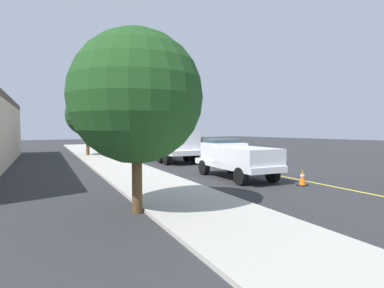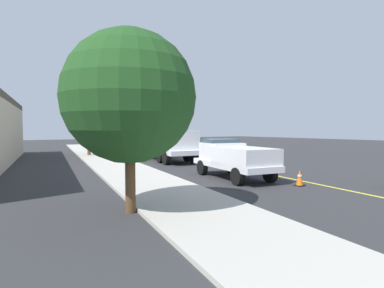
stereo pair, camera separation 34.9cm
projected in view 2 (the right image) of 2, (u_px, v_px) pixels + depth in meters
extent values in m
plane|color=#2D2D30|center=(202.00, 160.00, 26.09)|extent=(120.00, 120.00, 0.00)
cube|color=#B2ADA3|center=(113.00, 164.00, 23.03)|extent=(59.79, 13.32, 0.12)
cube|color=yellow|center=(202.00, 160.00, 26.09)|extent=(49.36, 8.30, 0.01)
cube|color=white|center=(168.00, 150.00, 25.85)|extent=(8.50, 3.80, 0.36)
cube|color=white|center=(157.00, 140.00, 28.20)|extent=(2.97, 2.75, 1.60)
cube|color=#384C56|center=(157.00, 132.00, 28.34)|extent=(2.12, 2.37, 0.64)
cube|color=white|center=(172.00, 142.00, 24.93)|extent=(5.59, 3.32, 1.80)
cube|color=white|center=(178.00, 108.00, 24.16)|extent=(1.60, 1.06, 3.41)
cube|color=white|center=(177.00, 87.00, 26.11)|extent=(2.54, 1.59, 0.89)
cube|color=white|center=(177.00, 87.00, 27.44)|extent=(0.90, 0.90, 0.90)
cube|color=yellow|center=(177.00, 80.00, 27.41)|extent=(0.36, 0.24, 0.60)
cylinder|color=black|center=(145.00, 152.00, 28.01)|extent=(1.08, 0.50, 1.04)
cylinder|color=black|center=(168.00, 152.00, 28.95)|extent=(1.08, 0.50, 1.04)
cylinder|color=black|center=(160.00, 156.00, 24.06)|extent=(1.08, 0.50, 1.04)
cylinder|color=black|center=(187.00, 155.00, 25.00)|extent=(1.08, 0.50, 1.04)
cylinder|color=black|center=(166.00, 158.00, 22.87)|extent=(1.08, 0.50, 1.04)
cylinder|color=black|center=(194.00, 157.00, 23.81)|extent=(1.08, 0.50, 1.04)
cube|color=white|center=(234.00, 164.00, 16.62)|extent=(5.87, 2.98, 0.30)
cube|color=white|center=(222.00, 152.00, 17.71)|extent=(2.30, 2.23, 1.10)
cube|color=#384C56|center=(220.00, 144.00, 17.87)|extent=(1.61, 1.96, 0.56)
cube|color=white|center=(244.00, 159.00, 15.69)|extent=(3.66, 2.62, 1.10)
cylinder|color=black|center=(202.00, 168.00, 17.92)|extent=(0.88, 0.43, 0.84)
cylinder|color=black|center=(230.00, 166.00, 18.71)|extent=(0.88, 0.43, 0.84)
cylinder|color=black|center=(238.00, 176.00, 14.56)|extent=(0.88, 0.43, 0.84)
cylinder|color=black|center=(270.00, 174.00, 15.35)|extent=(0.88, 0.43, 0.84)
cube|color=maroon|center=(190.00, 146.00, 34.10)|extent=(5.05, 2.66, 0.70)
cube|color=#384C56|center=(190.00, 140.00, 34.21)|extent=(3.68, 2.21, 0.60)
cylinder|color=black|center=(204.00, 151.00, 33.00)|extent=(0.71, 0.35, 0.68)
cylinder|color=black|center=(189.00, 151.00, 32.29)|extent=(0.71, 0.35, 0.68)
cylinder|color=black|center=(191.00, 149.00, 35.96)|extent=(0.71, 0.35, 0.68)
cylinder|color=black|center=(177.00, 149.00, 35.25)|extent=(0.71, 0.35, 0.68)
cube|color=black|center=(299.00, 185.00, 14.46)|extent=(0.40, 0.40, 0.04)
cone|color=orange|center=(300.00, 177.00, 14.45)|extent=(0.32, 0.32, 0.72)
cylinder|color=white|center=(300.00, 176.00, 14.44)|extent=(0.20, 0.20, 0.08)
cube|color=black|center=(172.00, 156.00, 30.44)|extent=(0.40, 0.40, 0.04)
cone|color=orange|center=(172.00, 151.00, 30.42)|extent=(0.32, 0.32, 0.85)
cylinder|color=white|center=(172.00, 150.00, 30.42)|extent=(0.20, 0.20, 0.08)
cylinder|color=gray|center=(113.00, 109.00, 27.90)|extent=(0.22, 0.22, 8.75)
cube|color=gray|center=(119.00, 65.00, 25.40)|extent=(5.10, 1.00, 0.16)
cube|color=gold|center=(116.00, 74.00, 26.42)|extent=(0.21, 0.57, 1.00)
cube|color=black|center=(117.00, 74.00, 26.47)|extent=(0.25, 0.35, 0.84)
cube|color=gold|center=(120.00, 71.00, 25.09)|extent=(0.21, 0.57, 1.00)
cube|color=black|center=(121.00, 71.00, 25.13)|extent=(0.25, 0.35, 0.84)
cube|color=gold|center=(124.00, 68.00, 23.76)|extent=(0.21, 0.57, 1.00)
cube|color=black|center=(125.00, 68.00, 23.80)|extent=(0.25, 0.35, 0.84)
cylinder|color=brown|center=(130.00, 178.00, 9.80)|extent=(0.32, 0.32, 2.19)
sphere|color=#1E471C|center=(130.00, 97.00, 9.67)|extent=(4.15, 4.15, 4.15)
cylinder|color=brown|center=(89.00, 143.00, 30.07)|extent=(0.32, 0.32, 2.58)
sphere|color=#1E471C|center=(88.00, 115.00, 29.94)|extent=(4.04, 4.04, 4.04)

